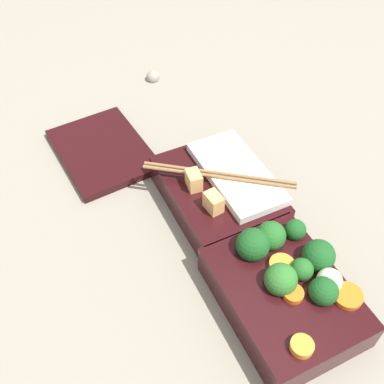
{
  "coord_description": "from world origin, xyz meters",
  "views": [
    {
      "loc": [
        -0.28,
        0.21,
        0.49
      ],
      "look_at": [
        0.09,
        0.03,
        0.04
      ],
      "focal_mm": 42.0,
      "sensor_mm": 36.0,
      "label": 1
    }
  ],
  "objects": [
    {
      "name": "bento_tray_rice",
      "position": [
        0.09,
        -0.01,
        0.03
      ],
      "size": [
        0.18,
        0.18,
        0.07
      ],
      "color": "black",
      "rests_on": "ground_plane"
    },
    {
      "name": "bento_tray_vegetable",
      "position": [
        -0.08,
        -0.01,
        0.03
      ],
      "size": [
        0.18,
        0.14,
        0.08
      ],
      "color": "black",
      "rests_on": "ground_plane"
    },
    {
      "name": "bento_lid",
      "position": [
        0.27,
        0.11,
        0.01
      ],
      "size": [
        0.19,
        0.15,
        0.01
      ],
      "primitive_type": "cube",
      "rotation": [
        0.0,
        0.0,
        0.09
      ],
      "color": "black",
      "rests_on": "ground_plane"
    },
    {
      "name": "ground_plane",
      "position": [
        0.0,
        0.0,
        0.0
      ],
      "size": [
        3.0,
        3.0,
        0.0
      ],
      "primitive_type": "plane",
      "color": "gray"
    },
    {
      "name": "pebble_1",
      "position": [
        0.43,
        -0.05,
        0.01
      ],
      "size": [
        0.02,
        0.02,
        0.02
      ],
      "primitive_type": "sphere",
      "color": "gray",
      "rests_on": "ground_plane"
    }
  ]
}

